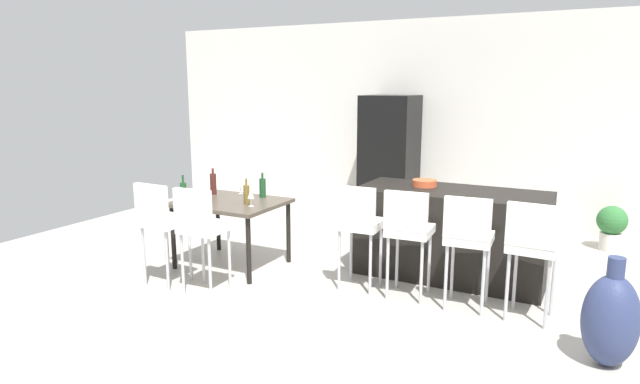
{
  "coord_description": "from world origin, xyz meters",
  "views": [
    {
      "loc": [
        1.73,
        -4.59,
        2.01
      ],
      "look_at": [
        -0.96,
        0.52,
        0.85
      ],
      "focal_mm": 30.55,
      "sensor_mm": 36.0,
      "label": 1
    }
  ],
  "objects": [
    {
      "name": "dining_table",
      "position": [
        -1.86,
        0.11,
        0.67
      ],
      "size": [
        1.12,
        0.9,
        0.74
      ],
      "color": "#4C4238",
      "rests_on": "ground_plane"
    },
    {
      "name": "potted_plant",
      "position": [
        1.89,
        2.71,
        0.32
      ],
      "size": [
        0.35,
        0.35,
        0.55
      ],
      "color": "beige",
      "rests_on": "ground_plane"
    },
    {
      "name": "wine_bottle_corner",
      "position": [
        -2.26,
        -0.18,
        0.85
      ],
      "size": [
        0.07,
        0.07,
        0.3
      ],
      "color": "#194723",
      "rests_on": "dining_table"
    },
    {
      "name": "refrigerator",
      "position": [
        -1.0,
        2.72,
        0.92
      ],
      "size": [
        0.72,
        0.68,
        1.84
      ],
      "primitive_type": "cube",
      "color": "black",
      "rests_on": "ground_plane"
    },
    {
      "name": "bar_chair_right",
      "position": [
        0.73,
        0.11,
        0.7
      ],
      "size": [
        0.43,
        0.43,
        1.05
      ],
      "color": "white",
      "rests_on": "ground_plane"
    },
    {
      "name": "back_wall",
      "position": [
        0.0,
        3.16,
        1.45
      ],
      "size": [
        10.0,
        0.12,
        2.9
      ],
      "primitive_type": "cube",
      "color": "silver",
      "rests_on": "ground_plane"
    },
    {
      "name": "ground_plane",
      "position": [
        0.0,
        0.0,
        0.0
      ],
      "size": [
        10.0,
        10.0,
        0.0
      ],
      "primitive_type": "plane",
      "color": "#ADA89E"
    },
    {
      "name": "floor_vase",
      "position": [
        1.88,
        -0.41,
        0.35
      ],
      "size": [
        0.39,
        0.39,
        0.81
      ],
      "color": "navy",
      "rests_on": "ground_plane"
    },
    {
      "name": "bar_chair_far",
      "position": [
        1.27,
        0.11,
        0.7
      ],
      "size": [
        0.42,
        0.42,
        1.05
      ],
      "color": "white",
      "rests_on": "ground_plane"
    },
    {
      "name": "fruit_bowl",
      "position": [
        0.05,
        1.01,
        0.96
      ],
      "size": [
        0.26,
        0.26,
        0.07
      ],
      "primitive_type": "cylinder",
      "color": "#C6512D",
      "rests_on": "kitchen_island"
    },
    {
      "name": "wine_bottle_far",
      "position": [
        -1.6,
        0.06,
        0.85
      ],
      "size": [
        0.06,
        0.06,
        0.27
      ],
      "color": "brown",
      "rests_on": "dining_table"
    },
    {
      "name": "wine_glass_left",
      "position": [
        -1.99,
        0.49,
        0.86
      ],
      "size": [
        0.07,
        0.07,
        0.17
      ],
      "color": "silver",
      "rests_on": "dining_table"
    },
    {
      "name": "wine_bottle_end",
      "position": [
        -2.25,
        0.32,
        0.87
      ],
      "size": [
        0.07,
        0.07,
        0.3
      ],
      "color": "#471E19",
      "rests_on": "dining_table"
    },
    {
      "name": "wine_bottle_near",
      "position": [
        -1.65,
        0.44,
        0.85
      ],
      "size": [
        0.07,
        0.07,
        0.28
      ],
      "color": "#194723",
      "rests_on": "dining_table"
    },
    {
      "name": "dining_chair_near",
      "position": [
        -2.11,
        -0.7,
        0.7
      ],
      "size": [
        0.42,
        0.42,
        1.05
      ],
      "color": "white",
      "rests_on": "ground_plane"
    },
    {
      "name": "kitchen_island",
      "position": [
        0.38,
        0.92,
        0.46
      ],
      "size": [
        1.93,
        0.85,
        0.92
      ],
      "primitive_type": "cube",
      "color": "black",
      "rests_on": "ground_plane"
    },
    {
      "name": "bar_chair_middle",
      "position": [
        0.18,
        0.11,
        0.7
      ],
      "size": [
        0.43,
        0.43,
        1.05
      ],
      "color": "white",
      "rests_on": "ground_plane"
    },
    {
      "name": "wine_glass_middle",
      "position": [
        -1.51,
        -0.0,
        0.86
      ],
      "size": [
        0.07,
        0.07,
        0.17
      ],
      "color": "silver",
      "rests_on": "dining_table"
    },
    {
      "name": "dining_chair_far",
      "position": [
        -1.6,
        -0.7,
        0.7
      ],
      "size": [
        0.42,
        0.42,
        1.05
      ],
      "color": "white",
      "rests_on": "ground_plane"
    },
    {
      "name": "bar_chair_left",
      "position": [
        -0.32,
        0.11,
        0.7
      ],
      "size": [
        0.42,
        0.42,
        1.05
      ],
      "color": "white",
      "rests_on": "ground_plane"
    }
  ]
}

